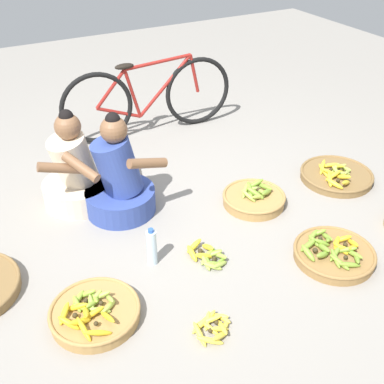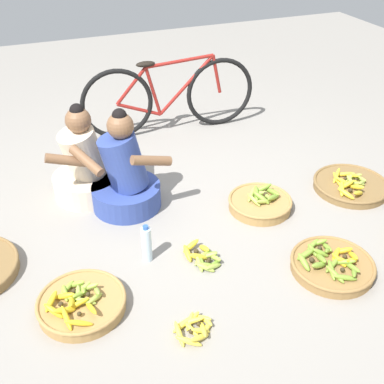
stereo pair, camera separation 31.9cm
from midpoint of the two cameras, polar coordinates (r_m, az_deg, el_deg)
The scene contains 11 objects.
ground_plane at distance 3.54m, azimuth -4.11°, elevation -3.23°, with size 10.00×10.00×0.00m, color gray.
vendor_woman_front at distance 3.53m, azimuth -11.33°, elevation 1.13°, with size 0.68×0.52×0.80m.
vendor_woman_behind at distance 3.72m, azimuth -16.18°, elevation 1.93°, with size 0.66×0.52×0.77m.
bicycle_leaning at distance 4.64m, azimuth -7.19°, elevation 11.05°, with size 1.70×0.16×0.73m.
banana_basket_front_right at distance 2.87m, azimuth -14.85°, elevation -13.92°, with size 0.52×0.52×0.15m.
banana_basket_mid_left at distance 3.66m, azimuth 4.99°, elevation -0.82°, with size 0.48×0.48×0.16m.
banana_basket_back_right at distance 3.24m, azimuth 13.96°, elevation -7.24°, with size 0.54×0.54×0.14m.
banana_basket_near_vendor at distance 4.09m, azimuth 14.80°, elevation 1.89°, with size 0.60×0.60×0.14m.
loose_bananas_back_left at distance 3.16m, azimuth -0.94°, elevation -7.77°, with size 0.22×0.31×0.09m.
loose_bananas_mid_right at distance 2.74m, azimuth -0.92°, elevation -15.99°, with size 0.26×0.24×0.09m.
water_bottle at distance 3.09m, azimuth -7.81°, elevation -6.70°, with size 0.07×0.07×0.28m.
Camera 1 is at (-1.25, -2.54, 2.11)m, focal length 44.53 mm.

